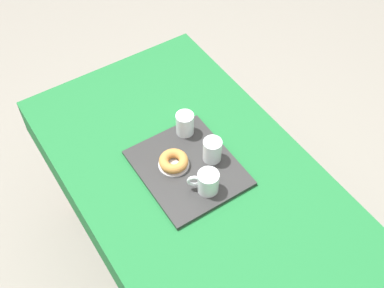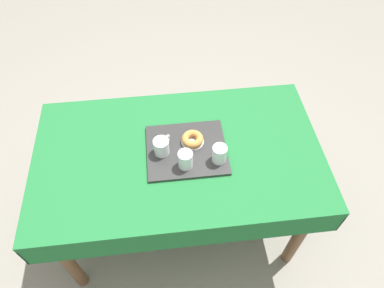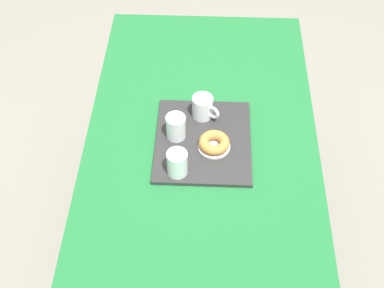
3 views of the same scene
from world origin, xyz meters
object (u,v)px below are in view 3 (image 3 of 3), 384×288
Objects in this scene: sugar_donut_left at (214,143)px; donut_plate_left at (214,147)px; tea_mug_left at (202,108)px; water_glass_near at (177,164)px; serving_tray at (203,141)px; dining_table at (201,151)px; water_glass_far at (176,128)px.

donut_plate_left is at bearing 0.00° from sugar_donut_left.
sugar_donut_left is at bearing 0.00° from donut_plate_left.
water_glass_near is (0.27, -0.07, 0.00)m from tea_mug_left.
serving_tray is 0.05m from donut_plate_left.
dining_table is 15.46× the size of water_glass_far.
dining_table is 0.17m from sugar_donut_left.
tea_mug_left is 1.14× the size of water_glass_near.
sugar_donut_left is (0.03, 0.04, 0.03)m from serving_tray.
dining_table is 0.15m from donut_plate_left.
water_glass_far is 0.86× the size of sugar_donut_left.
serving_tray is 0.11m from water_glass_far.
water_glass_far is at bearing -72.89° from dining_table.
donut_plate_left is at bearing 48.78° from serving_tray.
dining_table is at bearing 158.18° from water_glass_near.
tea_mug_left is 0.17m from donut_plate_left.
water_glass_far is 0.15m from donut_plate_left.
water_glass_near is (0.19, -0.08, 0.16)m from dining_table.
serving_tray is 3.63× the size of sugar_donut_left.
serving_tray is 0.06m from sugar_donut_left.
donut_plate_left is at bearing 133.11° from water_glass_near.
tea_mug_left is 0.14m from water_glass_far.
dining_table is at bearing -171.67° from serving_tray.
water_glass_near is at bearing 5.07° from water_glass_far.
water_glass_near is 0.81× the size of donut_plate_left.
sugar_donut_left reaches higher than dining_table.
water_glass_near reaches higher than sugar_donut_left.
dining_table is 0.12m from serving_tray.
water_glass_near and water_glass_far have the same top height.
sugar_donut_left reaches higher than donut_plate_left.
serving_tray is at bearing 81.35° from water_glass_far.
donut_plate_left is (0.15, 0.05, -0.04)m from tea_mug_left.
serving_tray is 3.70× the size of tea_mug_left.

